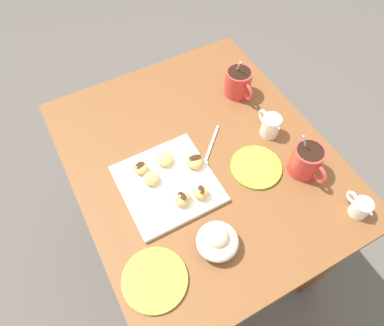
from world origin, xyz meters
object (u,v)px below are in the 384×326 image
object	(u,v)px
beignet_0	(195,161)
beignet_5	(165,159)
coffee_mug_red_left	(239,82)
saucer_lime_right	(155,280)
pastry_plate_square	(168,184)
beignet_1	(182,199)
cream_pitcher_white	(270,125)
beignet_3	(140,168)
beignet_2	(201,193)
dining_table	(200,181)
coffee_mug_red_right	(307,160)
chocolate_sauce_pitcher	(361,207)
beignet_4	(151,179)
ice_cream_bowl	(217,241)
saucer_lime_left	(256,167)

from	to	relation	value
beignet_0	beignet_5	distance (m)	0.09
coffee_mug_red_left	saucer_lime_right	xyz separation A→B (m)	(0.46, -0.54, -0.05)
pastry_plate_square	beignet_1	size ratio (longest dim) A/B	5.43
cream_pitcher_white	beignet_3	distance (m)	0.43
cream_pitcher_white	beignet_2	bearing A→B (deg)	-71.27
dining_table	saucer_lime_right	bearing A→B (deg)	-46.51
pastry_plate_square	beignet_0	world-z (taller)	beignet_0
pastry_plate_square	coffee_mug_red_right	distance (m)	0.41
cream_pitcher_white	beignet_3	bearing A→B (deg)	-97.02
beignet_3	beignet_5	world-z (taller)	beignet_3
saucer_lime_right	beignet_2	size ratio (longest dim) A/B	3.61
chocolate_sauce_pitcher	beignet_4	world-z (taller)	chocolate_sauce_pitcher
beignet_4	beignet_5	distance (m)	0.08
ice_cream_bowl	saucer_lime_left	distance (m)	0.28
beignet_0	beignet_3	world-z (taller)	beignet_0
ice_cream_bowl	beignet_1	xyz separation A→B (m)	(-0.15, -0.02, -0.00)
cream_pitcher_white	saucer_lime_left	distance (m)	0.15
chocolate_sauce_pitcher	beignet_4	xyz separation A→B (m)	(-0.36, -0.47, 0.00)
pastry_plate_square	coffee_mug_red_left	bearing A→B (deg)	120.01
beignet_2	ice_cream_bowl	bearing A→B (deg)	-12.54
beignet_0	beignet_5	size ratio (longest dim) A/B	1.01
dining_table	beignet_4	distance (m)	0.25
coffee_mug_red_right	saucer_lime_right	distance (m)	0.55
beignet_0	saucer_lime_right	bearing A→B (deg)	-45.30
chocolate_sauce_pitcher	dining_table	bearing A→B (deg)	-141.37
coffee_mug_red_left	beignet_3	world-z (taller)	coffee_mug_red_left
saucer_lime_left	saucer_lime_right	distance (m)	0.45
saucer_lime_left	beignet_3	distance (m)	0.35
chocolate_sauce_pitcher	saucer_lime_right	bearing A→B (deg)	-99.70
ice_cream_bowl	beignet_4	bearing A→B (deg)	-164.26
coffee_mug_red_right	cream_pitcher_white	xyz separation A→B (m)	(-0.17, -0.01, -0.01)
coffee_mug_red_right	cream_pitcher_white	size ratio (longest dim) A/B	1.46
pastry_plate_square	coffee_mug_red_left	size ratio (longest dim) A/B	1.85
coffee_mug_red_right	beignet_3	distance (m)	0.49
beignet_3	saucer_lime_left	bearing A→B (deg)	64.79
cream_pitcher_white	beignet_3	size ratio (longest dim) A/B	2.15
cream_pitcher_white	beignet_2	distance (m)	0.33
chocolate_sauce_pitcher	beignet_1	distance (m)	0.50
coffee_mug_red_left	saucer_lime_right	bearing A→B (deg)	-49.69
coffee_mug_red_right	saucer_lime_right	xyz separation A→B (m)	(0.09, -0.54, -0.05)
ice_cream_bowl	beignet_2	world-z (taller)	ice_cream_bowl
cream_pitcher_white	beignet_0	world-z (taller)	cream_pitcher_white
beignet_2	cream_pitcher_white	bearing A→B (deg)	108.73
beignet_0	beignet_1	world-z (taller)	same
coffee_mug_red_left	dining_table	bearing A→B (deg)	-53.76
dining_table	coffee_mug_red_left	bearing A→B (deg)	126.24
cream_pitcher_white	saucer_lime_left	xyz separation A→B (m)	(0.10, -0.11, -0.03)
pastry_plate_square	beignet_3	bearing A→B (deg)	-144.98
beignet_5	beignet_4	bearing A→B (deg)	-55.33
cream_pitcher_white	saucer_lime_right	xyz separation A→B (m)	(0.25, -0.53, -0.03)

